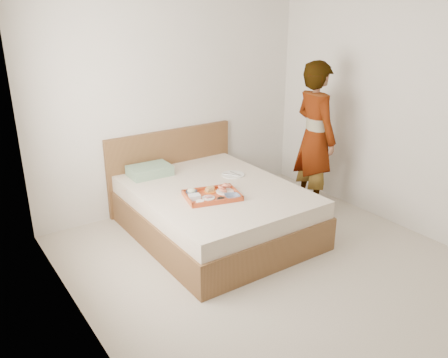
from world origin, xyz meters
name	(u,v)px	position (x,y,z in m)	size (l,w,h in m)	color
ground	(281,271)	(0.00, 0.00, 0.00)	(3.50, 4.00, 0.01)	beige
wall_back	(173,99)	(0.00, 2.00, 1.30)	(3.50, 0.01, 2.60)	silver
wall_left	(82,180)	(-1.75, 0.00, 1.30)	(0.01, 4.00, 2.60)	silver
wall_right	(414,112)	(1.75, 0.00, 1.30)	(0.01, 4.00, 2.60)	silver
bed	(215,210)	(-0.08, 1.00, 0.27)	(1.65, 2.00, 0.53)	brown
headboard	(171,167)	(-0.08, 1.97, 0.47)	(1.65, 0.06, 0.95)	brown
pillow	(150,171)	(-0.48, 1.73, 0.59)	(0.47, 0.32, 0.11)	gray
tray	(212,195)	(-0.25, 0.80, 0.55)	(0.53, 0.39, 0.05)	#C25322
prawn_plate	(225,191)	(-0.08, 0.81, 0.55)	(0.18, 0.18, 0.01)	white
navy_bowl_big	(232,197)	(-0.11, 0.64, 0.56)	(0.15, 0.15, 0.04)	#152441
sauce_dish	(221,199)	(-0.24, 0.65, 0.56)	(0.08, 0.08, 0.03)	black
meat_plate	(208,198)	(-0.31, 0.77, 0.55)	(0.13, 0.13, 0.01)	white
bread_plate	(210,191)	(-0.20, 0.91, 0.55)	(0.13, 0.13, 0.01)	orange
salad_bowl	(192,192)	(-0.39, 0.96, 0.56)	(0.12, 0.12, 0.04)	#152441
plastic_tub	(194,197)	(-0.43, 0.83, 0.57)	(0.11, 0.09, 0.05)	silver
cheese_round	(200,202)	(-0.44, 0.71, 0.56)	(0.08, 0.08, 0.03)	white
dinner_plate	(233,175)	(0.30, 1.20, 0.54)	(0.26, 0.26, 0.01)	white
person	(315,137)	(1.27, 0.91, 0.89)	(0.65, 0.42, 1.78)	beige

